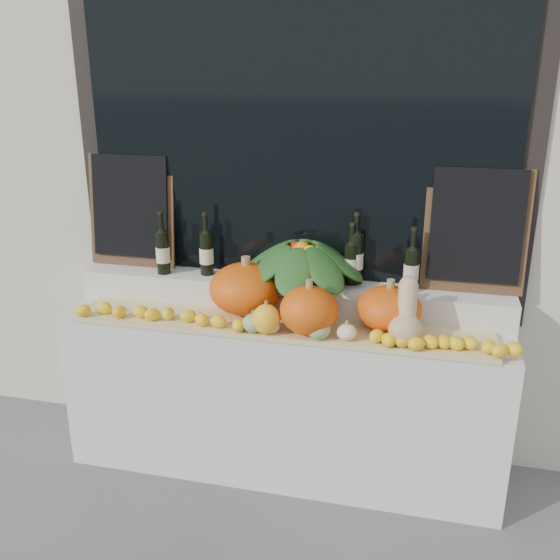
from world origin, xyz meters
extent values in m
cube|color=beige|center=(0.00, 2.25, 2.25)|extent=(7.00, 0.90, 4.50)
cube|color=black|center=(0.00, 1.80, 1.90)|extent=(2.40, 0.04, 2.10)
cube|color=black|center=(0.00, 1.77, 1.90)|extent=(2.20, 0.02, 2.00)
cube|color=silver|center=(0.00, 1.52, 0.44)|extent=(2.30, 0.55, 0.88)
cube|color=silver|center=(0.00, 1.68, 0.96)|extent=(2.30, 0.25, 0.16)
cube|color=tan|center=(0.00, 1.40, 0.89)|extent=(2.10, 0.32, 0.02)
ellipsoid|color=#E1560B|center=(-0.19, 1.51, 1.04)|extent=(0.46, 0.46, 0.26)
ellipsoid|color=#E1560B|center=(0.54, 1.47, 1.01)|extent=(0.41, 0.41, 0.22)
ellipsoid|color=#E1560B|center=(0.17, 1.33, 1.02)|extent=(0.32, 0.32, 0.23)
ellipsoid|color=tan|center=(0.62, 1.33, 0.98)|extent=(0.16, 0.16, 0.14)
cylinder|color=tan|center=(0.62, 1.38, 1.09)|extent=(0.09, 0.14, 0.18)
sphere|color=tan|center=(0.62, 1.42, 1.16)|extent=(0.09, 0.09, 0.09)
ellipsoid|color=#336B20|center=(0.23, 1.28, 0.95)|extent=(0.11, 0.11, 0.10)
cylinder|color=olive|center=(0.23, 1.28, 1.01)|extent=(0.02, 0.02, 0.02)
ellipsoid|color=#336B20|center=(-0.09, 1.28, 0.95)|extent=(0.10, 0.10, 0.09)
cylinder|color=olive|center=(-0.09, 1.28, 1.01)|extent=(0.02, 0.02, 0.02)
ellipsoid|color=#EDE6BE|center=(-0.01, 1.30, 0.94)|extent=(0.09, 0.09, 0.07)
cylinder|color=olive|center=(-0.01, 1.30, 0.99)|extent=(0.02, 0.02, 0.02)
ellipsoid|color=yellow|center=(-0.03, 1.28, 0.98)|extent=(0.13, 0.13, 0.15)
cylinder|color=olive|center=(-0.03, 1.28, 1.06)|extent=(0.02, 0.02, 0.02)
ellipsoid|color=#EDE6BE|center=(0.36, 1.30, 0.94)|extent=(0.09, 0.09, 0.08)
cylinder|color=olive|center=(0.36, 1.30, 1.00)|extent=(0.02, 0.02, 0.02)
cylinder|color=black|center=(0.07, 1.66, 1.09)|extent=(0.46, 0.46, 0.10)
cylinder|color=black|center=(-0.70, 1.63, 1.16)|extent=(0.07, 0.07, 0.23)
cylinder|color=black|center=(-0.70, 1.63, 1.32)|extent=(0.03, 0.03, 0.10)
cylinder|color=beige|center=(-0.70, 1.63, 1.15)|extent=(0.08, 0.08, 0.08)
cylinder|color=black|center=(-0.70, 1.63, 1.38)|extent=(0.03, 0.03, 0.02)
cylinder|color=black|center=(-0.46, 1.67, 1.16)|extent=(0.07, 0.07, 0.23)
cylinder|color=black|center=(-0.46, 1.67, 1.32)|extent=(0.03, 0.03, 0.10)
cylinder|color=beige|center=(-0.46, 1.67, 1.15)|extent=(0.08, 0.08, 0.08)
cylinder|color=black|center=(-0.46, 1.67, 1.38)|extent=(0.03, 0.03, 0.02)
cylinder|color=black|center=(0.34, 1.72, 1.17)|extent=(0.08, 0.08, 0.26)
cylinder|color=black|center=(0.34, 1.72, 1.35)|extent=(0.03, 0.03, 0.10)
cylinder|color=beige|center=(0.34, 1.72, 1.16)|extent=(0.08, 0.08, 0.08)
cylinder|color=black|center=(0.34, 1.72, 1.41)|extent=(0.03, 0.03, 0.02)
cylinder|color=black|center=(0.32, 1.70, 1.15)|extent=(0.07, 0.07, 0.21)
cylinder|color=black|center=(0.32, 1.70, 1.30)|extent=(0.03, 0.03, 0.10)
cylinder|color=beige|center=(0.32, 1.70, 1.14)|extent=(0.08, 0.08, 0.08)
cylinder|color=black|center=(0.32, 1.70, 1.36)|extent=(0.03, 0.03, 0.02)
cylinder|color=black|center=(0.62, 1.67, 1.15)|extent=(0.07, 0.07, 0.22)
cylinder|color=black|center=(0.62, 1.67, 1.31)|extent=(0.03, 0.03, 0.10)
cylinder|color=beige|center=(0.62, 1.67, 1.14)|extent=(0.08, 0.08, 0.08)
cylinder|color=black|center=(0.62, 1.67, 1.36)|extent=(0.03, 0.03, 0.02)
cube|color=#4C331E|center=(-0.92, 1.75, 1.35)|extent=(0.50, 0.09, 0.62)
cube|color=black|center=(-0.92, 1.73, 1.38)|extent=(0.44, 0.08, 0.56)
cube|color=#4C331E|center=(0.92, 1.75, 1.35)|extent=(0.50, 0.09, 0.62)
cube|color=black|center=(0.92, 1.73, 1.38)|extent=(0.44, 0.08, 0.56)
camera|label=1|loc=(0.67, -1.36, 2.15)|focal=40.00mm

